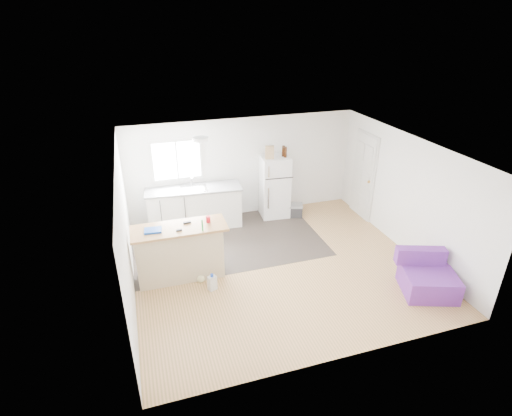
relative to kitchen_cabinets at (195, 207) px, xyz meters
The scene contains 19 objects.
room 2.61m from the kitchen_cabinets, 59.64° to the right, with size 5.51×5.01×2.41m.
vinyl_zone 1.17m from the kitchen_cabinets, 59.30° to the right, with size 4.05×2.50×0.00m, color #302824.
window 1.14m from the kitchen_cabinets, 131.22° to the left, with size 1.18×0.06×0.98m.
interior_door 4.07m from the kitchen_cabinets, ahead, with size 0.11×0.92×2.10m.
ceiling_fixture 2.10m from the kitchen_cabinets, 85.96° to the right, with size 0.30×0.30×0.07m, color white.
kitchen_cabinets is the anchor object (origin of this frame).
peninsula 2.02m from the kitchen_cabinets, 107.38° to the right, with size 1.72×0.67×1.05m.
refrigerator 1.97m from the kitchen_cabinets, ahead, with size 0.71×0.68×1.51m.
cooler 2.42m from the kitchen_cabinets, ahead, with size 0.49×0.41×0.32m.
purple_seat 5.11m from the kitchen_cabinets, 46.23° to the right, with size 1.11×1.09×0.72m.
cleaner_jug 2.54m from the kitchen_cabinets, 93.00° to the right, with size 0.18×0.16×0.33m.
mop 2.22m from the kitchen_cabinets, 96.71° to the right, with size 0.25×0.37×1.31m.
red_cup 2.00m from the kitchen_cabinets, 90.98° to the right, with size 0.08×0.08×0.12m, color red.
blue_tray 2.28m from the kitchen_cabinets, 117.93° to the right, with size 0.30×0.22×0.04m, color #1243B0.
tool_a 1.95m from the kitchen_cabinets, 102.72° to the right, with size 0.14×0.05×0.03m, color black.
tool_b 2.23m from the kitchen_cabinets, 105.99° to the right, with size 0.10×0.04×0.03m, color black.
cardboard_box 2.13m from the kitchen_cabinets, ahead, with size 0.20×0.10×0.30m, color #A4805D.
bottle_left 2.46m from the kitchen_cabinets, ahead, with size 0.07×0.07×0.25m, color #341909.
bottle_right 2.44m from the kitchen_cabinets, ahead, with size 0.07×0.07×0.25m, color #341909.
Camera 1 is at (-2.41, -6.20, 4.48)m, focal length 28.00 mm.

